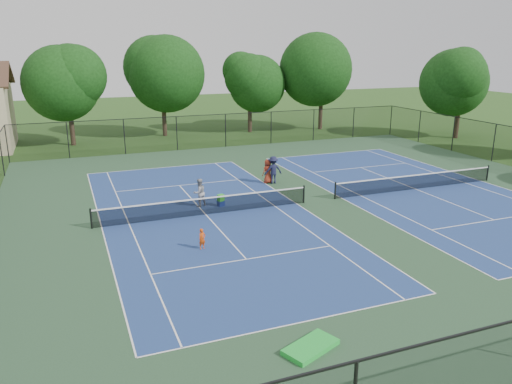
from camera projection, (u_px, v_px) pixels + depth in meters
name	position (u px, v px, depth m)	size (l,w,h in m)	color
ground	(319.00, 201.00, 29.68)	(140.00, 140.00, 0.00)	#234716
court_pad	(319.00, 201.00, 29.68)	(36.00, 36.00, 0.01)	#28472B
tennis_court_left	(206.00, 213.00, 27.21)	(12.00, 23.83, 1.07)	navy
tennis_court_right	(416.00, 188.00, 32.10)	(12.00, 23.83, 1.07)	navy
perimeter_fence	(320.00, 175.00, 29.23)	(36.08, 36.08, 3.02)	black
tree_back_a	(67.00, 79.00, 44.91)	(6.80, 6.80, 9.15)	#2D2116
tree_back_b	(162.00, 70.00, 49.69)	(7.60, 7.60, 10.03)	#2D2116
tree_back_c	(250.00, 80.00, 52.25)	(6.00, 6.00, 8.40)	#2D2116
tree_back_d	(322.00, 66.00, 53.77)	(7.80, 7.80, 10.37)	#2D2116
tree_side_e	(462.00, 79.00, 48.61)	(6.60, 6.60, 8.87)	#2D2116
child_player	(202.00, 239.00, 22.51)	(0.35, 0.23, 0.97)	#D6460E
instructor	(199.00, 193.00, 28.46)	(0.80, 0.62, 1.64)	#9A9A9C
bystander_b	(273.00, 170.00, 33.27)	(1.20, 0.69, 1.85)	#1A1C39
bystander_c	(268.00, 171.00, 33.39)	(0.79, 0.52, 1.63)	maroon
ball_crate	(221.00, 203.00, 28.70)	(0.37, 0.31, 0.31)	navy
ball_hopper	(221.00, 198.00, 28.60)	(0.34, 0.28, 0.38)	green
green_tarp	(311.00, 347.00, 15.08)	(1.75, 0.88, 0.16)	#169D1F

